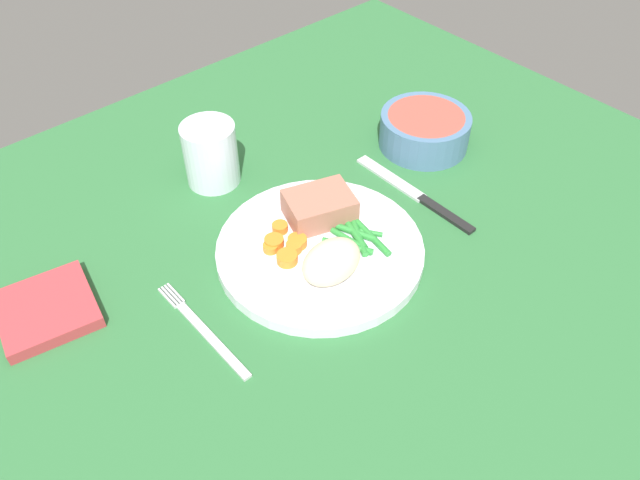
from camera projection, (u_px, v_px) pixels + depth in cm
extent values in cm
cube|color=#2D6B38|center=(288.00, 259.00, 78.46)|extent=(120.00, 90.00, 2.00)
cylinder|color=white|center=(320.00, 250.00, 77.04)|extent=(25.39, 25.39, 1.60)
cube|color=#A86B56|center=(319.00, 207.00, 79.02)|extent=(9.81, 8.53, 3.40)
ellipsoid|color=beige|center=(332.00, 262.00, 71.26)|extent=(7.57, 5.32, 4.85)
cylinder|color=orange|center=(274.00, 242.00, 76.12)|extent=(2.37, 2.37, 1.15)
cylinder|color=orange|center=(271.00, 247.00, 75.64)|extent=(1.89, 1.89, 0.91)
cylinder|color=orange|center=(291.00, 249.00, 75.34)|extent=(1.93, 1.93, 1.13)
cylinder|color=orange|center=(297.00, 242.00, 76.20)|extent=(2.37, 2.37, 1.12)
cylinder|color=orange|center=(287.00, 258.00, 74.19)|extent=(2.53, 2.53, 1.20)
cylinder|color=orange|center=(280.00, 228.00, 78.01)|extent=(1.97, 1.97, 1.05)
cylinder|color=#2D8C38|center=(372.00, 237.00, 76.97)|extent=(1.90, 7.00, 0.82)
cylinder|color=#2D8C38|center=(351.00, 229.00, 78.11)|extent=(4.96, 6.92, 0.63)
cylinder|color=#2D8C38|center=(351.00, 241.00, 76.51)|extent=(1.59, 6.17, 0.75)
cylinder|color=#2D8C38|center=(351.00, 229.00, 77.94)|extent=(3.04, 7.37, 0.89)
cylinder|color=#2D8C38|center=(358.00, 235.00, 77.22)|extent=(4.16, 6.48, 0.85)
cylinder|color=#2D8C38|center=(347.00, 246.00, 75.91)|extent=(3.85, 5.93, 0.78)
cylinder|color=#2D8C38|center=(349.00, 230.00, 77.84)|extent=(3.47, 7.10, 0.86)
cube|color=silver|center=(212.00, 340.00, 68.24)|extent=(1.00, 13.00, 0.40)
cube|color=silver|center=(167.00, 298.00, 72.39)|extent=(0.24, 3.60, 0.40)
cube|color=silver|center=(170.00, 297.00, 72.57)|extent=(0.24, 3.60, 0.40)
cube|color=silver|center=(173.00, 295.00, 72.76)|extent=(0.24, 3.60, 0.40)
cube|color=silver|center=(176.00, 293.00, 72.95)|extent=(0.24, 3.60, 0.40)
cube|color=black|center=(446.00, 214.00, 82.60)|extent=(1.30, 9.00, 0.64)
cube|color=silver|center=(391.00, 178.00, 87.93)|extent=(1.70, 12.00, 0.40)
cylinder|color=silver|center=(211.00, 154.00, 84.94)|extent=(7.34, 7.34, 8.82)
cylinder|color=silver|center=(212.00, 164.00, 86.10)|extent=(6.75, 6.75, 5.53)
cylinder|color=#4C7299|center=(424.00, 130.00, 92.13)|extent=(13.11, 13.11, 5.05)
cylinder|color=#B24C3F|center=(425.00, 124.00, 91.33)|extent=(11.15, 11.15, 2.78)
cube|color=#B2383D|center=(47.00, 310.00, 70.48)|extent=(11.96, 11.91, 1.54)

